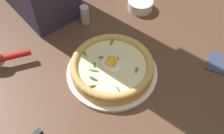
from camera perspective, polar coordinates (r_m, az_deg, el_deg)
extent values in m
cube|color=brown|center=(0.88, 1.45, -4.03)|extent=(2.40, 2.40, 0.03)
cylinder|color=white|center=(0.88, 0.00, -1.05)|extent=(0.29, 0.29, 0.01)
cylinder|color=#DDA056|center=(0.87, 0.00, -0.30)|extent=(0.26, 0.26, 0.03)
torus|color=tan|center=(0.85, 0.00, 0.48)|extent=(0.26, 0.26, 0.02)
cylinder|color=#F0E8BA|center=(0.86, 0.00, 0.31)|extent=(0.22, 0.22, 0.00)
ellipsoid|color=white|center=(0.86, 0.11, 0.86)|extent=(0.08, 0.07, 0.01)
sphere|color=yellow|center=(0.85, -0.13, 1.29)|extent=(0.03, 0.03, 0.03)
ellipsoid|color=#377B2F|center=(0.86, -3.70, 0.57)|extent=(0.02, 0.02, 0.01)
ellipsoid|color=#437841|center=(0.92, -0.04, 5.23)|extent=(0.02, 0.03, 0.01)
ellipsoid|color=#2F6C26|center=(0.82, -3.87, -2.45)|extent=(0.03, 0.02, 0.01)
ellipsoid|color=#437A36|center=(0.80, 1.25, -4.64)|extent=(0.03, 0.01, 0.01)
ellipsoid|color=#417F3A|center=(0.84, 5.17, -0.51)|extent=(0.02, 0.03, 0.01)
ellipsoid|color=#327829|center=(0.87, -2.40, 1.92)|extent=(0.02, 0.02, 0.01)
ellipsoid|color=#2F662F|center=(0.81, -4.11, -3.98)|extent=(0.01, 0.03, 0.01)
ellipsoid|color=#4B8A41|center=(0.87, 1.02, 2.02)|extent=(0.03, 0.02, 0.01)
ellipsoid|color=#508C45|center=(0.89, -5.76, 2.92)|extent=(0.03, 0.01, 0.01)
ellipsoid|color=#52A046|center=(0.84, -3.87, -0.66)|extent=(0.03, 0.03, 0.00)
cylinder|color=white|center=(1.11, 5.94, 12.84)|extent=(0.10, 0.10, 0.04)
cylinder|color=red|center=(0.94, -19.56, 2.32)|extent=(0.05, 0.10, 0.02)
cylinder|color=silver|center=(1.03, -5.70, 10.77)|extent=(0.03, 0.03, 0.07)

